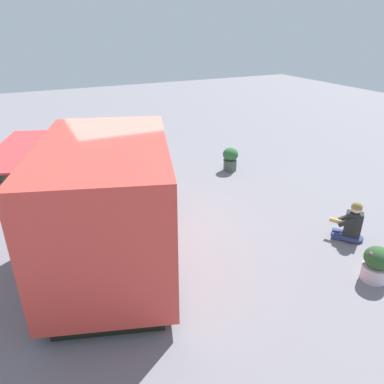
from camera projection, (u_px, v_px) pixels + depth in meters
ground_plane at (138, 221)px, 8.53m from camera, size 40.00×40.00×0.00m
food_truck at (112, 197)px, 6.97m from camera, size 5.44×3.87×2.47m
person_customer at (351, 224)px, 7.69m from camera, size 0.73×0.71×0.88m
planter_flowering_near at (230, 158)px, 11.30m from camera, size 0.48×0.48×0.73m
planter_flowering_far at (376, 264)px, 6.46m from camera, size 0.47×0.47×0.67m
plaza_bench at (21, 173)px, 10.27m from camera, size 1.66×1.51×0.50m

